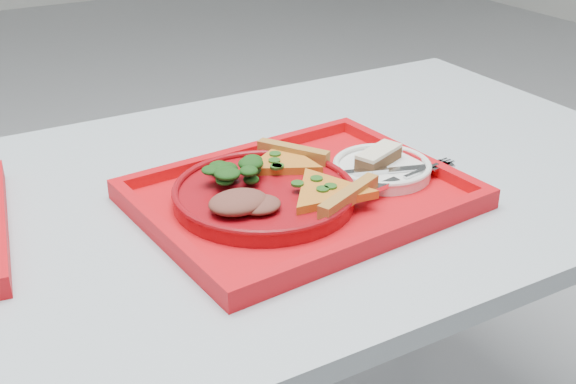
# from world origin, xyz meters

# --- Properties ---
(table) EXTENTS (1.60, 0.80, 0.75)m
(table) POSITION_xyz_m (0.00, 0.00, 0.68)
(table) COLOR #A4AFB8
(table) RESTS_ON ground
(tray_main) EXTENTS (0.48, 0.39, 0.01)m
(tray_main) POSITION_xyz_m (0.14, -0.08, 0.76)
(tray_main) COLOR red
(tray_main) RESTS_ON table
(dinner_plate) EXTENTS (0.26, 0.26, 0.02)m
(dinner_plate) POSITION_xyz_m (0.08, -0.07, 0.77)
(dinner_plate) COLOR maroon
(dinner_plate) RESTS_ON tray_main
(side_plate) EXTENTS (0.15, 0.15, 0.01)m
(side_plate) POSITION_xyz_m (0.28, -0.08, 0.77)
(side_plate) COLOR white
(side_plate) RESTS_ON tray_main
(pizza_slice_a) EXTENTS (0.17, 0.18, 0.02)m
(pizza_slice_a) POSITION_xyz_m (0.15, -0.13, 0.79)
(pizza_slice_a) COLOR gold
(pizza_slice_a) RESTS_ON dinner_plate
(pizza_slice_b) EXTENTS (0.18, 0.17, 0.02)m
(pizza_slice_b) POSITION_xyz_m (0.15, -0.01, 0.79)
(pizza_slice_b) COLOR gold
(pizza_slice_b) RESTS_ON dinner_plate
(salad_heap) EXTENTS (0.09, 0.08, 0.04)m
(salad_heap) POSITION_xyz_m (0.06, -0.02, 0.80)
(salad_heap) COLOR black
(salad_heap) RESTS_ON dinner_plate
(meat_portion) EXTENTS (0.08, 0.07, 0.02)m
(meat_portion) POSITION_xyz_m (0.03, -0.11, 0.79)
(meat_portion) COLOR brown
(meat_portion) RESTS_ON dinner_plate
(dessert_bar) EXTENTS (0.09, 0.06, 0.02)m
(dessert_bar) POSITION_xyz_m (0.29, -0.07, 0.79)
(dessert_bar) COLOR #4B2819
(dessert_bar) RESTS_ON side_plate
(knife) EXTENTS (0.18, 0.07, 0.01)m
(knife) POSITION_xyz_m (0.29, -0.11, 0.78)
(knife) COLOR silver
(knife) RESTS_ON side_plate
(fork) EXTENTS (0.19, 0.05, 0.01)m
(fork) POSITION_xyz_m (0.28, -0.14, 0.78)
(fork) COLOR silver
(fork) RESTS_ON side_plate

